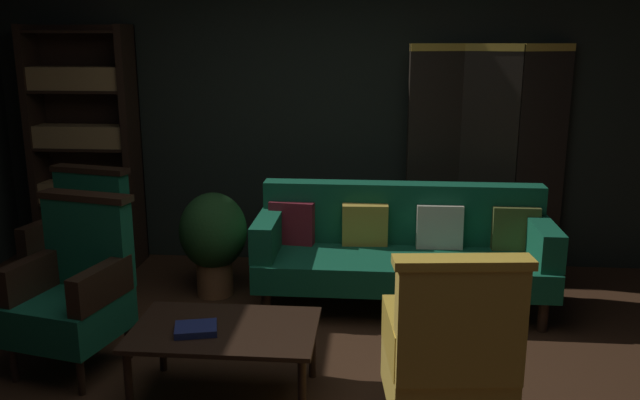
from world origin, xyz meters
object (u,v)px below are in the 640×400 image
coffee_table (225,335)px  armchair_wing_right (75,289)px  velvet_couch (402,245)px  bookshelf (85,142)px  armchair_wing_left (81,246)px  folding_screen (487,157)px  potted_plant (213,237)px  armchair_gilt_accent (449,358)px  book_navy_cloth (196,329)px

coffee_table → armchair_wing_right: 1.03m
armchair_wing_right → coffee_table: bearing=-17.1°
velvet_couch → bookshelf: bearing=164.7°
bookshelf → armchair_wing_right: 2.09m
armchair_wing_left → bookshelf: bearing=110.5°
folding_screen → bookshelf: size_ratio=0.93×
armchair_wing_left → armchair_wing_right: same height
armchair_wing_right → potted_plant: size_ratio=1.29×
coffee_table → potted_plant: 1.55m
armchair_wing_left → potted_plant: (0.87, 0.39, -0.02)m
potted_plant → velvet_couch: bearing=-2.3°
coffee_table → velvet_couch: bearing=55.1°
bookshelf → armchair_wing_left: bearing=-69.5°
folding_screen → potted_plant: (-2.14, -0.71, -0.52)m
folding_screen → coffee_table: folding_screen is taller
velvet_couch → armchair_wing_left: 2.32m
armchair_gilt_accent → coffee_table: bearing=161.6°
armchair_wing_left → armchair_wing_right: 0.86m
folding_screen → armchair_wing_right: 3.33m
bookshelf → armchair_gilt_accent: size_ratio=1.97×
coffee_table → armchair_gilt_accent: bearing=-18.4°
folding_screen → armchair_gilt_accent: 2.69m
bookshelf → coffee_table: bearing=-52.0°
velvet_couch → armchair_gilt_accent: size_ratio=2.04×
potted_plant → book_navy_cloth: size_ratio=3.66×
velvet_couch → book_navy_cloth: velvet_couch is taller
armchair_wing_right → velvet_couch: bearing=29.8°
coffee_table → potted_plant: size_ratio=1.24×
book_navy_cloth → velvet_couch: bearing=52.9°
potted_plant → folding_screen: bearing=18.5°
potted_plant → armchair_gilt_accent: bearing=-49.7°
armchair_wing_right → book_navy_cloth: bearing=-24.0°
bookshelf → coffee_table: (1.70, -2.17, -0.70)m
folding_screen → potted_plant: size_ratio=2.35×
book_navy_cloth → potted_plant: bearing=100.6°
folding_screen → book_navy_cloth: size_ratio=8.60×
armchair_gilt_accent → armchair_wing_right: bearing=162.2°
coffee_table → armchair_wing_right: size_ratio=0.96×
armchair_gilt_accent → book_navy_cloth: size_ratio=4.71×
armchair_wing_left → coffee_table: bearing=-40.3°
potted_plant → book_navy_cloth: 1.59m
velvet_couch → potted_plant: bearing=177.7°
coffee_table → armchair_wing_left: size_ratio=0.96×
coffee_table → armchair_gilt_accent: armchair_gilt_accent is taller
bookshelf → coffee_table: bookshelf is taller
armchair_wing_left → book_navy_cloth: 1.65m
velvet_couch → armchair_wing_right: size_ratio=2.04×
armchair_gilt_accent → book_navy_cloth: 1.34m
folding_screen → armchair_gilt_accent: bearing=-101.9°
book_navy_cloth → armchair_gilt_accent: bearing=-13.5°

